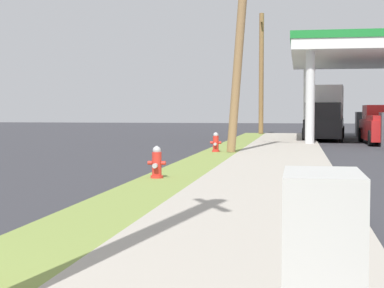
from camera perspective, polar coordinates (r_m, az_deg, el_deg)
name	(u,v)px	position (r m, az deg, el deg)	size (l,w,h in m)	color
fire_hydrant_second	(157,164)	(13.99, -3.34, -1.89)	(0.42, 0.38, 0.74)	red
fire_hydrant_third	(216,143)	(22.96, 2.25, 0.08)	(0.42, 0.37, 0.74)	red
utility_pole_midground	(242,9)	(22.85, 4.72, 12.57)	(1.67, 0.74, 10.43)	#937047
utility_pole_background	(261,72)	(41.54, 6.53, 6.72)	(0.36, 1.41, 8.16)	olive
utility_cabinet	(322,274)	(3.89, 12.10, -11.86)	(0.53, 0.83, 1.18)	slate
car_silver_by_near_pump	(383,126)	(39.04, 17.54, 1.60)	(2.08, 4.56, 1.57)	#BCBCC1
truck_black_on_apron	(325,114)	(35.62, 12.40, 2.77)	(2.62, 6.54, 3.11)	black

